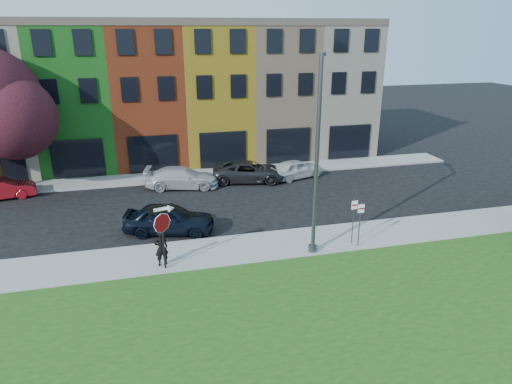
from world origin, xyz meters
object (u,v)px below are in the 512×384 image
object	(u,v)px
sedan_near	(169,219)
stop_sign	(162,224)
street_lamp	(317,157)
man	(161,248)

from	to	relation	value
sedan_near	stop_sign	bearing A→B (deg)	-171.61
stop_sign	street_lamp	distance (m)	7.19
street_lamp	man	bearing A→B (deg)	-157.80
man	stop_sign	bearing A→B (deg)	92.28
stop_sign	man	size ratio (longest dim) A/B	1.79
sedan_near	street_lamp	bearing A→B (deg)	-105.63
man	sedan_near	size ratio (longest dim) A/B	0.34
stop_sign	man	xyz separation A→B (m)	(-0.10, 0.33, -1.27)
stop_sign	sedan_near	world-z (taller)	stop_sign
man	sedan_near	world-z (taller)	man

